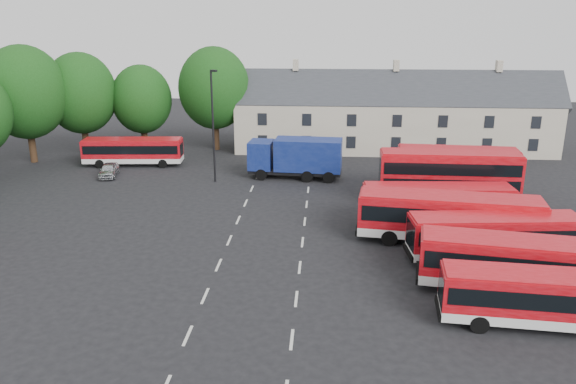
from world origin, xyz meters
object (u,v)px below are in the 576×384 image
silver_car (109,170)px  bus_row_a (548,296)px  box_truck (297,156)px  lamppost (213,124)px  bus_dd_south (449,175)px

silver_car → bus_row_a: bearing=-49.3°
box_truck → lamppost: size_ratio=0.87×
bus_row_a → lamppost: (-20.92, 24.04, 3.72)m
silver_car → lamppost: 11.55m
box_truck → silver_car: 17.93m
bus_row_a → lamppost: bearing=136.3°
bus_row_a → silver_car: bus_row_a is taller
bus_dd_south → lamppost: lamppost is taller
bus_dd_south → lamppost: (-19.89, 5.56, 2.89)m
lamppost → box_truck: bearing=13.0°
bus_dd_south → lamppost: bearing=165.9°
silver_car → lamppost: lamppost is taller
bus_row_a → bus_dd_south: bearing=98.4°
bus_dd_south → bus_row_a: bearing=-85.3°
bus_dd_south → box_truck: size_ratio=1.24×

